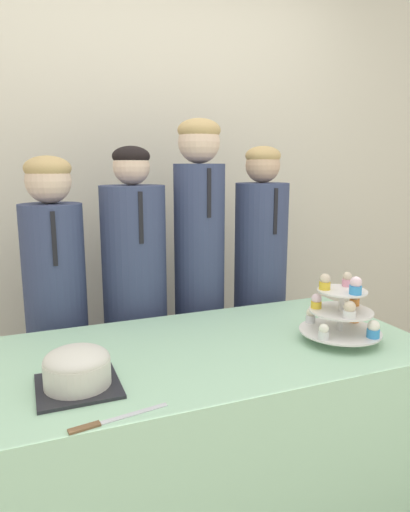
{
  "coord_description": "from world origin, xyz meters",
  "views": [
    {
      "loc": [
        -0.59,
        -1.03,
        1.37
      ],
      "look_at": [
        -0.01,
        0.43,
        1.06
      ],
      "focal_mm": 32.0,
      "sensor_mm": 36.0,
      "label": 1
    }
  ],
  "objects": [
    {
      "name": "cake_knife",
      "position": [
        -0.44,
        0.03,
        0.74
      ],
      "size": [
        0.26,
        0.06,
        0.01
      ],
      "rotation": [
        0.0,
        0.0,
        0.16
      ],
      "color": "silver",
      "rests_on": "table"
    },
    {
      "name": "student_2",
      "position": [
        0.19,
        0.99,
        0.79
      ],
      "size": [
        0.24,
        0.25,
        1.59
      ],
      "color": "#384266",
      "rests_on": "ground_plane"
    },
    {
      "name": "round_cake",
      "position": [
        -0.47,
        0.25,
        0.8
      ],
      "size": [
        0.23,
        0.23,
        0.12
      ],
      "color": "#232328",
      "rests_on": "table"
    },
    {
      "name": "wall_back",
      "position": [
        0.0,
        1.55,
        1.35
      ],
      "size": [
        9.0,
        0.06,
        2.7
      ],
      "color": "beige",
      "rests_on": "ground_plane"
    },
    {
      "name": "student_3",
      "position": [
        0.53,
        0.99,
        0.7
      ],
      "size": [
        0.27,
        0.27,
        1.47
      ],
      "color": "#384266",
      "rests_on": "ground_plane"
    },
    {
      "name": "table",
      "position": [
        0.0,
        0.39,
        0.37
      ],
      "size": [
        1.53,
        0.77,
        0.74
      ],
      "color": "#A8DBB2",
      "rests_on": "ground_plane"
    },
    {
      "name": "student_1",
      "position": [
        -0.13,
        0.99,
        0.69
      ],
      "size": [
        0.29,
        0.3,
        1.46
      ],
      "color": "#384266",
      "rests_on": "ground_plane"
    },
    {
      "name": "cupcake_stand",
      "position": [
        0.46,
        0.26,
        0.85
      ],
      "size": [
        0.3,
        0.3,
        0.26
      ],
      "color": "silver",
      "rests_on": "table"
    },
    {
      "name": "student_0",
      "position": [
        -0.48,
        0.99,
        0.69
      ],
      "size": [
        0.26,
        0.27,
        1.42
      ],
      "color": "#384266",
      "rests_on": "ground_plane"
    }
  ]
}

